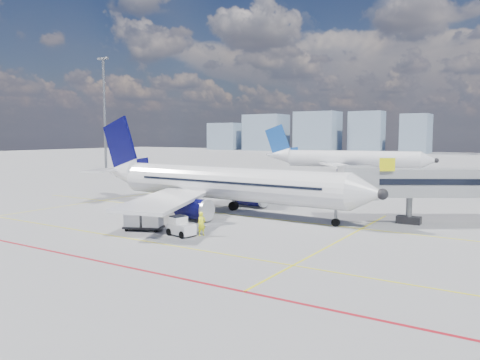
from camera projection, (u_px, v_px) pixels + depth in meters
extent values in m
plane|color=gray|center=(183.00, 227.00, 42.63)|extent=(420.00, 420.00, 0.00)
cube|color=yellow|center=(231.00, 215.00, 49.35)|extent=(60.00, 0.18, 0.01)
cube|color=yellow|center=(136.00, 239.00, 37.58)|extent=(80.00, 0.15, 0.01)
cube|color=yellow|center=(337.00, 242.00, 36.85)|extent=(0.15, 28.00, 0.01)
cube|color=yellow|center=(101.00, 200.00, 60.00)|extent=(0.15, 30.00, 0.01)
cube|color=maroon|center=(73.00, 256.00, 32.53)|extent=(90.00, 0.25, 0.01)
cube|color=gray|center=(476.00, 183.00, 43.98)|extent=(20.84, 13.93, 2.60)
cube|color=black|center=(476.00, 181.00, 43.96)|extent=(20.52, 13.82, 0.55)
cube|color=gray|center=(357.00, 182.00, 44.32)|extent=(4.49, 4.56, 3.00)
cube|color=black|center=(409.00, 220.00, 44.30)|extent=(2.20, 1.00, 0.70)
cylinder|color=slate|center=(409.00, 206.00, 44.17)|extent=(0.56, 0.56, 2.70)
cube|color=yellow|center=(387.00, 165.00, 42.48)|extent=(1.26, 0.82, 1.20)
cylinder|color=slate|center=(105.00, 116.00, 104.35)|extent=(0.56, 0.56, 25.00)
cube|color=slate|center=(103.00, 58.00, 103.13)|extent=(3.20, 0.40, 0.50)
cube|color=#B3B6BA|center=(98.00, 59.00, 103.56)|extent=(0.60, 0.15, 0.35)
cube|color=#B3B6BA|center=(102.00, 58.00, 102.92)|extent=(0.60, 0.15, 0.35)
cube|color=#B3B6BA|center=(106.00, 58.00, 102.28)|extent=(0.60, 0.15, 0.35)
cube|color=slate|center=(226.00, 136.00, 267.55)|extent=(17.91, 12.80, 15.09)
cube|color=slate|center=(266.00, 133.00, 253.42)|extent=(21.50, 15.19, 19.27)
cube|color=slate|center=(318.00, 132.00, 237.38)|extent=(20.84, 14.93, 20.08)
cube|color=slate|center=(366.00, 132.00, 224.00)|extent=(15.80, 9.15, 19.64)
cube|color=slate|center=(416.00, 134.00, 211.94)|extent=(11.68, 14.54, 17.82)
cylinder|color=silver|center=(228.00, 183.00, 49.39)|extent=(27.11, 4.33, 3.51)
cone|color=silver|center=(368.00, 193.00, 40.96)|extent=(3.35, 3.61, 3.51)
sphere|color=black|center=(383.00, 194.00, 40.25)|extent=(1.02, 1.02, 0.99)
cone|color=silver|center=(122.00, 172.00, 58.49)|extent=(5.87, 3.68, 3.51)
cube|color=black|center=(355.00, 187.00, 41.56)|extent=(1.39, 1.39, 0.41)
cube|color=silver|center=(258.00, 185.00, 56.92)|extent=(10.68, 15.42, 0.52)
cube|color=silver|center=(166.00, 200.00, 43.56)|extent=(9.97, 15.53, 0.52)
cylinder|color=#08083B|center=(251.00, 197.00, 54.15)|extent=(3.30, 2.17, 2.07)
cylinder|color=#08083B|center=(193.00, 209.00, 45.54)|extent=(3.30, 2.17, 2.07)
cylinder|color=#B3B6BA|center=(264.00, 198.00, 53.20)|extent=(0.38, 2.13, 2.12)
cylinder|color=#B3B6BA|center=(207.00, 210.00, 44.59)|extent=(0.38, 2.13, 2.12)
cube|color=#08083B|center=(121.00, 147.00, 58.19)|extent=(6.18, 0.47, 7.68)
cube|color=#08083B|center=(133.00, 165.00, 57.19)|extent=(5.09, 0.42, 1.94)
cube|color=silver|center=(137.00, 168.00, 61.03)|extent=(4.50, 5.70, 0.20)
cube|color=silver|center=(101.00, 171.00, 56.28)|extent=(4.28, 5.67, 0.20)
cylinder|color=slate|center=(336.00, 217.00, 42.85)|extent=(0.29, 0.29, 1.80)
cylinder|color=black|center=(336.00, 222.00, 42.90)|extent=(0.77, 0.30, 0.76)
cylinder|color=slate|center=(234.00, 203.00, 52.07)|extent=(0.33, 0.33, 1.60)
cylinder|color=black|center=(234.00, 206.00, 52.10)|extent=(1.02, 0.68, 1.00)
cylinder|color=slate|center=(208.00, 209.00, 48.21)|extent=(0.33, 0.33, 1.60)
cylinder|color=black|center=(208.00, 212.00, 48.24)|extent=(1.02, 0.68, 1.00)
cube|color=black|center=(241.00, 180.00, 50.55)|extent=(22.14, 0.77, 0.23)
cube|color=black|center=(222.00, 182.00, 47.69)|extent=(22.14, 0.77, 0.23)
cylinder|color=silver|center=(352.00, 159.00, 99.40)|extent=(27.44, 8.34, 3.54)
cone|color=silver|center=(430.00, 160.00, 93.69)|extent=(3.85, 4.07, 3.54)
sphere|color=black|center=(436.00, 160.00, 93.22)|extent=(1.16, 1.16, 1.00)
cone|color=silver|center=(278.00, 155.00, 105.54)|extent=(6.35, 4.52, 3.54)
cube|color=black|center=(423.00, 158.00, 94.09)|extent=(1.58, 1.58, 0.41)
cube|color=silver|center=(352.00, 161.00, 107.55)|extent=(8.16, 15.68, 0.52)
cube|color=silver|center=(339.00, 166.00, 92.47)|extent=(12.35, 15.05, 0.52)
cylinder|color=#08083B|center=(354.00, 167.00, 104.64)|extent=(3.59, 2.64, 2.09)
cylinder|color=#08083B|center=(346.00, 170.00, 94.92)|extent=(3.59, 2.64, 2.09)
cylinder|color=#B3B6BA|center=(361.00, 167.00, 103.99)|extent=(0.69, 2.17, 2.14)
cylinder|color=#B3B6BA|center=(354.00, 171.00, 94.27)|extent=(0.69, 2.17, 2.14)
cube|color=navy|center=(278.00, 141.00, 105.24)|extent=(6.18, 1.40, 7.75)
cube|color=navy|center=(287.00, 151.00, 104.63)|extent=(5.09, 1.18, 1.95)
cube|color=silver|center=(280.00, 153.00, 108.33)|extent=(3.70, 5.53, 0.20)
cube|color=silver|center=(272.00, 154.00, 102.97)|extent=(5.02, 5.76, 0.20)
cylinder|color=black|center=(349.00, 171.00, 102.19)|extent=(1.10, 0.82, 1.00)
cylinder|color=black|center=(346.00, 173.00, 97.83)|extent=(1.10, 0.82, 1.00)
cylinder|color=black|center=(413.00, 174.00, 95.10)|extent=(0.80, 0.41, 0.76)
cube|color=silver|center=(181.00, 229.00, 38.91)|extent=(2.62, 1.80, 0.87)
cube|color=silver|center=(178.00, 220.00, 39.15)|extent=(1.34, 1.46, 0.65)
cube|color=black|center=(178.00, 218.00, 39.13)|extent=(1.22, 1.38, 0.38)
cylinder|color=black|center=(169.00, 232.00, 39.13)|extent=(0.65, 0.37, 0.61)
cylinder|color=black|center=(181.00, 230.00, 39.97)|extent=(0.65, 0.37, 0.61)
cylinder|color=black|center=(182.00, 235.00, 37.90)|extent=(0.65, 0.37, 0.61)
cylinder|color=black|center=(194.00, 233.00, 38.74)|extent=(0.65, 0.37, 0.61)
cube|color=black|center=(144.00, 227.00, 41.14)|extent=(3.74, 2.75, 0.17)
cube|color=silver|center=(134.00, 217.00, 41.19)|extent=(1.92, 1.89, 1.47)
cube|color=silver|center=(153.00, 218.00, 40.93)|extent=(1.92, 1.89, 1.47)
cylinder|color=black|center=(127.00, 230.00, 40.71)|extent=(0.33, 0.24, 0.30)
cylinder|color=black|center=(132.00, 227.00, 42.02)|extent=(0.33, 0.24, 0.30)
cylinder|color=black|center=(156.00, 231.00, 40.29)|extent=(0.33, 0.24, 0.30)
cylinder|color=black|center=(161.00, 228.00, 41.60)|extent=(0.33, 0.24, 0.30)
cube|color=black|center=(154.00, 206.00, 52.05)|extent=(4.50, 2.11, 0.72)
cube|color=black|center=(159.00, 197.00, 51.42)|extent=(6.26, 1.84, 1.90)
cube|color=yellow|center=(163.00, 197.00, 51.85)|extent=(6.16, 0.91, 1.98)
cube|color=yellow|center=(155.00, 198.00, 50.99)|extent=(6.16, 0.91, 1.98)
cylinder|color=black|center=(140.00, 207.00, 52.57)|extent=(0.65, 0.33, 0.62)
cylinder|color=black|center=(150.00, 205.00, 53.67)|extent=(0.65, 0.33, 0.62)
cylinder|color=black|center=(159.00, 210.00, 50.46)|extent=(0.65, 0.33, 0.62)
cylinder|color=black|center=(169.00, 208.00, 51.56)|extent=(0.65, 0.33, 0.62)
imported|color=#F6FF1A|center=(202.00, 224.00, 38.98)|extent=(0.71, 0.85, 2.00)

